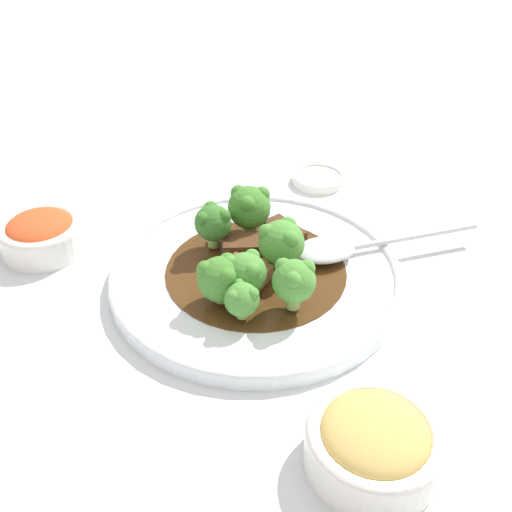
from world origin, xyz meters
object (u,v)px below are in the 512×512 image
object	(u,v)px
side_bowl_kimchi	(41,234)
broccoli_floret_1	(213,222)
broccoli_floret_3	(220,278)
sauce_dish	(318,178)
broccoli_floret_6	(281,242)
broccoli_floret_0	(246,272)
beef_strip_1	(284,230)
broccoli_floret_2	(294,280)
serving_spoon	(338,248)
side_bowl_appetizer	(373,443)
beef_strip_2	(243,245)
broccoli_floret_5	(249,206)
broccoli_floret_4	(242,299)
main_plate	(256,274)
beef_strip_0	(246,272)

from	to	relation	value
side_bowl_kimchi	broccoli_floret_1	bearing A→B (deg)	-67.04
broccoli_floret_3	sauce_dish	distance (m)	0.30
broccoli_floret_6	side_bowl_kimchi	distance (m)	0.28
broccoli_floret_0	sauce_dish	distance (m)	0.29
beef_strip_1	broccoli_floret_2	size ratio (longest dim) A/B	1.05
serving_spoon	side_bowl_appetizer	bearing A→B (deg)	-152.17
beef_strip_2	broccoli_floret_2	bearing A→B (deg)	-123.84
sauce_dish	broccoli_floret_0	bearing A→B (deg)	-171.75
broccoli_floret_0	broccoli_floret_5	bearing A→B (deg)	26.91
beef_strip_2	broccoli_floret_2	xyz separation A→B (m)	(-0.06, -0.09, 0.03)
broccoli_floret_2	side_bowl_appetizer	distance (m)	0.18
broccoli_floret_0	broccoli_floret_6	distance (m)	0.06
beef_strip_1	serving_spoon	bearing A→B (deg)	-93.58
beef_strip_1	beef_strip_2	xyz separation A→B (m)	(-0.05, 0.03, 0.00)
beef_strip_1	broccoli_floret_6	bearing A→B (deg)	-157.42
broccoli_floret_1	beef_strip_1	bearing A→B (deg)	-46.67
broccoli_floret_4	serving_spoon	size ratio (longest dim) A/B	0.21
broccoli_floret_5	main_plate	bearing A→B (deg)	-145.77
broccoli_floret_2	serving_spoon	distance (m)	0.11
beef_strip_0	broccoli_floret_4	world-z (taller)	broccoli_floret_4
broccoli_floret_2	beef_strip_2	bearing A→B (deg)	56.16
beef_strip_1	serving_spoon	size ratio (longest dim) A/B	0.31
beef_strip_1	broccoli_floret_6	size ratio (longest dim) A/B	1.06
broccoli_floret_3	broccoli_floret_5	xyz separation A→B (m)	(0.12, 0.04, 0.01)
side_bowl_appetizer	sauce_dish	size ratio (longest dim) A/B	1.46
broccoli_floret_1	side_bowl_appetizer	size ratio (longest dim) A/B	0.49
beef_strip_0	side_bowl_kimchi	bearing A→B (deg)	100.09
broccoli_floret_5	broccoli_floret_2	bearing A→B (deg)	-133.98
broccoli_floret_2	broccoli_floret_6	distance (m)	0.07
side_bowl_kimchi	broccoli_floret_2	bearing A→B (deg)	-85.35
broccoli_floret_3	side_bowl_kimchi	size ratio (longest dim) A/B	0.51
broccoli_floret_4	side_bowl_appetizer	xyz separation A→B (m)	(-0.08, -0.16, -0.02)
broccoli_floret_5	sauce_dish	world-z (taller)	broccoli_floret_5
beef_strip_2	broccoli_floret_2	size ratio (longest dim) A/B	1.00
broccoli_floret_3	side_bowl_appetizer	bearing A→B (deg)	-116.66
beef_strip_2	side_bowl_kimchi	bearing A→B (deg)	111.35
beef_strip_0	beef_strip_1	distance (m)	0.09
beef_strip_2	main_plate	bearing A→B (deg)	-126.73
beef_strip_2	side_bowl_appetizer	bearing A→B (deg)	-130.12
beef_strip_1	broccoli_floret_6	xyz separation A→B (m)	(-0.05, -0.02, 0.02)
broccoli_floret_0	side_bowl_kimchi	size ratio (longest dim) A/B	0.52
broccoli_floret_1	broccoli_floret_3	xyz separation A→B (m)	(-0.08, -0.06, -0.00)
broccoli_floret_0	side_bowl_appetizer	xyz separation A→B (m)	(-0.11, -0.17, -0.02)
beef_strip_1	broccoli_floret_5	bearing A→B (deg)	105.09
beef_strip_0	beef_strip_2	bearing A→B (deg)	32.88
broccoli_floret_5	broccoli_floret_6	xyz separation A→B (m)	(-0.04, -0.06, -0.00)
main_plate	broccoli_floret_5	bearing A→B (deg)	34.23
broccoli_floret_5	side_bowl_kimchi	xyz separation A→B (m)	(-0.13, 0.21, -0.03)
broccoli_floret_5	side_bowl_appetizer	world-z (taller)	broccoli_floret_5
main_plate	sauce_dish	bearing A→B (deg)	6.68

